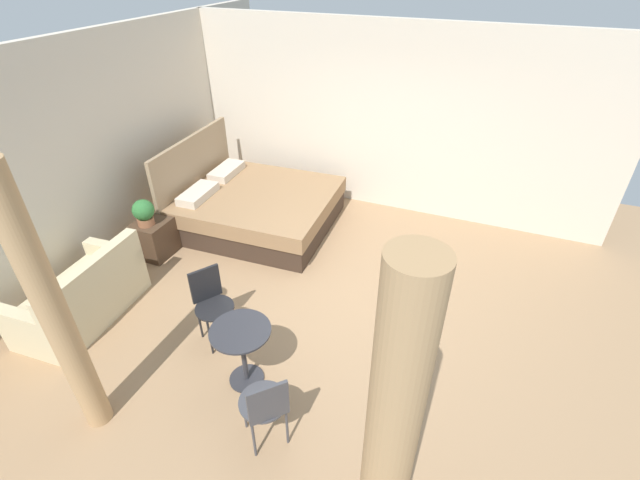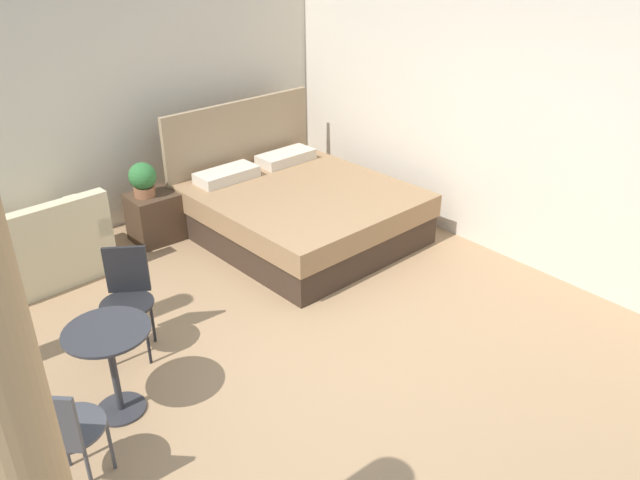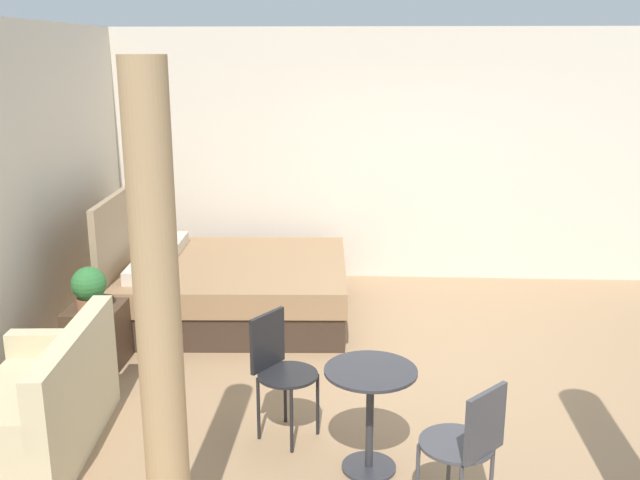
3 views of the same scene
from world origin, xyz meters
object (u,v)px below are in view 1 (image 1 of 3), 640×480
object	(u,v)px
couch	(83,297)
balcony_table	(242,346)
cafe_chair_near_window	(211,299)
bed	(255,206)
potted_plant	(144,212)
cafe_chair_near_couch	(266,405)
nightstand	(156,237)

from	to	relation	value
couch	balcony_table	world-z (taller)	couch
balcony_table	cafe_chair_near_window	xyz separation A→B (m)	(0.41, 0.62, 0.06)
bed	cafe_chair_near_window	bearing A→B (deg)	-161.85
potted_plant	cafe_chair_near_window	distance (m)	1.93
potted_plant	balcony_table	world-z (taller)	potted_plant
bed	balcony_table	size ratio (longest dim) A/B	3.30
potted_plant	cafe_chair_near_couch	distance (m)	3.39
couch	potted_plant	distance (m)	1.34
bed	cafe_chair_near_window	size ratio (longest dim) A/B	2.62
balcony_table	cafe_chair_near_couch	size ratio (longest dim) A/B	0.81
couch	balcony_table	xyz separation A→B (m)	(-0.10, -2.19, 0.19)
couch	potted_plant	xyz separation A→B (m)	(1.27, 0.09, 0.43)
nightstand	potted_plant	xyz separation A→B (m)	(-0.10, 0.01, 0.46)
cafe_chair_near_window	couch	bearing A→B (deg)	101.03
bed	nightstand	world-z (taller)	bed
nightstand	cafe_chair_near_window	size ratio (longest dim) A/B	0.63
potted_plant	nightstand	bearing A→B (deg)	-3.30
bed	couch	distance (m)	2.71
cafe_chair_near_couch	nightstand	bearing A→B (deg)	54.61
nightstand	cafe_chair_near_window	xyz separation A→B (m)	(-1.06, -1.65, 0.27)
bed	balcony_table	xyz separation A→B (m)	(-2.69, -1.37, 0.17)
nightstand	cafe_chair_near_couch	size ratio (longest dim) A/B	0.64
bed	couch	size ratio (longest dim) A/B	1.54
potted_plant	cafe_chair_near_couch	size ratio (longest dim) A/B	0.42
couch	cafe_chair_near_couch	xyz separation A→B (m)	(-0.62, -2.72, 0.24)
couch	nightstand	size ratio (longest dim) A/B	2.71
cafe_chair_near_window	nightstand	bearing A→B (deg)	57.25
balcony_table	cafe_chair_near_window	distance (m)	0.75
potted_plant	cafe_chair_near_window	bearing A→B (deg)	-120.14
potted_plant	balcony_table	xyz separation A→B (m)	(-1.37, -2.28, -0.24)
bed	nightstand	bearing A→B (deg)	143.32
balcony_table	potted_plant	bearing A→B (deg)	58.93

